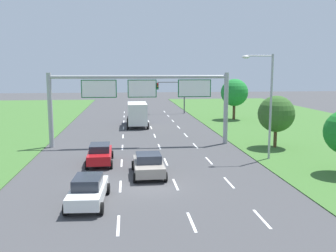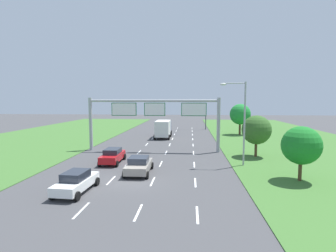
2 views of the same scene
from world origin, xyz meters
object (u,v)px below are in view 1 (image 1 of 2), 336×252
object	(u,v)px
box_truck	(137,113)
car_mid_lane	(100,154)
roadside_tree_mid	(276,114)
roadside_tree_far	(234,93)
sign_gantry	(142,94)
car_lead_silver	(88,190)
street_lamp	(267,97)
traffic_light_mast	(173,90)
car_near_red	(148,164)

from	to	relation	value
box_truck	car_mid_lane	bearing A→B (deg)	-100.01
roadside_tree_mid	roadside_tree_far	xyz separation A→B (m)	(1.82, 19.99, 0.78)
sign_gantry	car_lead_silver	bearing A→B (deg)	-102.82
street_lamp	roadside_tree_mid	bearing A→B (deg)	58.44
car_lead_silver	roadside_tree_far	bearing A→B (deg)	64.99
roadside_tree_far	box_truck	bearing A→B (deg)	-161.81
traffic_light_mast	car_near_red	bearing A→B (deg)	-99.59
sign_gantry	car_near_red	bearing A→B (deg)	-90.04
car_mid_lane	street_lamp	bearing A→B (deg)	-1.24
car_near_red	car_lead_silver	world-z (taller)	car_near_red
car_lead_silver	box_truck	size ratio (longest dim) A/B	0.60
car_lead_silver	traffic_light_mast	world-z (taller)	traffic_light_mast
box_truck	sign_gantry	size ratio (longest dim) A/B	0.43
traffic_light_mast	street_lamp	distance (m)	33.41
sign_gantry	roadside_tree_mid	world-z (taller)	sign_gantry
traffic_light_mast	street_lamp	xyz separation A→B (m)	(3.48, -33.20, 1.21)
roadside_tree_mid	street_lamp	bearing A→B (deg)	-121.56
car_lead_silver	sign_gantry	world-z (taller)	sign_gantry
car_lead_silver	street_lamp	bearing A→B (deg)	37.01
street_lamp	roadside_tree_mid	xyz separation A→B (m)	(2.65, 4.32, -1.87)
car_lead_silver	roadside_tree_far	world-z (taller)	roadside_tree_far
traffic_light_mast	box_truck	bearing A→B (deg)	-115.09
box_truck	car_lead_silver	bearing A→B (deg)	-96.94
car_mid_lane	roadside_tree_mid	size ratio (longest dim) A/B	0.91
sign_gantry	street_lamp	world-z (taller)	street_lamp
street_lamp	sign_gantry	bearing A→B (deg)	144.77
sign_gantry	roadside_tree_far	bearing A→B (deg)	50.93
car_near_red	street_lamp	size ratio (longest dim) A/B	0.52
car_near_red	car_lead_silver	size ratio (longest dim) A/B	1.00
box_truck	roadside_tree_mid	world-z (taller)	roadside_tree_mid
box_truck	roadside_tree_mid	distance (m)	19.81
roadside_tree_far	car_mid_lane	bearing A→B (deg)	-126.19
car_lead_silver	car_mid_lane	distance (m)	8.98
car_lead_silver	street_lamp	distance (m)	16.59
sign_gantry	car_mid_lane	bearing A→B (deg)	-117.72
car_lead_silver	box_truck	world-z (taller)	box_truck
box_truck	street_lamp	world-z (taller)	street_lamp
street_lamp	roadside_tree_mid	size ratio (longest dim) A/B	1.73
roadside_tree_far	sign_gantry	bearing A→B (deg)	-129.07
car_near_red	traffic_light_mast	bearing A→B (deg)	79.42
car_lead_silver	traffic_light_mast	bearing A→B (deg)	80.00
street_lamp	roadside_tree_far	bearing A→B (deg)	79.57
car_mid_lane	traffic_light_mast	world-z (taller)	traffic_light_mast
sign_gantry	street_lamp	size ratio (longest dim) A/B	2.03
box_truck	traffic_light_mast	bearing A→B (deg)	64.88
street_lamp	car_near_red	bearing A→B (deg)	-159.18
box_truck	roadside_tree_mid	xyz separation A→B (m)	(12.49, -15.29, 1.53)
car_mid_lane	box_truck	distance (m)	19.89
car_mid_lane	roadside_tree_far	xyz separation A→B (m)	(17.76, 24.27, 3.20)
street_lamp	roadside_tree_far	world-z (taller)	street_lamp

